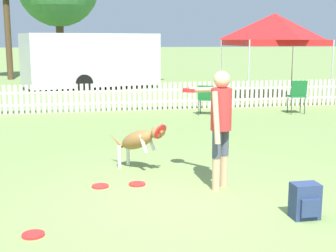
{
  "coord_description": "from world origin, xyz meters",
  "views": [
    {
      "loc": [
        -1.14,
        -5.41,
        2.03
      ],
      "look_at": [
        0.18,
        1.22,
        0.77
      ],
      "focal_mm": 50.0,
      "sensor_mm": 36.0,
      "label": 1
    }
  ],
  "objects_px": {
    "folding_chair_center": "(206,97)",
    "canopy_tent_main": "(274,29)",
    "frisbee_near_handler": "(100,186)",
    "frisbee_near_dog": "(137,184)",
    "equipment_trailer": "(91,60)",
    "handler_person": "(219,116)",
    "leaping_dog": "(139,140)",
    "folding_chair_blue_left": "(298,94)",
    "frisbee_midfield": "(33,235)",
    "backpack_on_grass": "(305,201)"
  },
  "relations": [
    {
      "from": "canopy_tent_main",
      "to": "folding_chair_center",
      "type": "bearing_deg",
      "value": -135.72
    },
    {
      "from": "frisbee_near_handler",
      "to": "backpack_on_grass",
      "type": "xyz_separation_m",
      "value": [
        2.24,
        -1.63,
        0.19
      ]
    },
    {
      "from": "canopy_tent_main",
      "to": "equipment_trailer",
      "type": "xyz_separation_m",
      "value": [
        -6.12,
        4.41,
        -1.16
      ]
    },
    {
      "from": "folding_chair_blue_left",
      "to": "backpack_on_grass",
      "type": "bearing_deg",
      "value": 73.28
    },
    {
      "from": "frisbee_near_handler",
      "to": "backpack_on_grass",
      "type": "height_order",
      "value": "backpack_on_grass"
    },
    {
      "from": "equipment_trailer",
      "to": "folding_chair_center",
      "type": "bearing_deg",
      "value": -86.55
    },
    {
      "from": "leaping_dog",
      "to": "backpack_on_grass",
      "type": "relative_size",
      "value": 2.33
    },
    {
      "from": "frisbee_midfield",
      "to": "equipment_trailer",
      "type": "bearing_deg",
      "value": 85.57
    },
    {
      "from": "leaping_dog",
      "to": "frisbee_midfield",
      "type": "bearing_deg",
      "value": 17.39
    },
    {
      "from": "handler_person",
      "to": "frisbee_near_handler",
      "type": "bearing_deg",
      "value": 127.1
    },
    {
      "from": "leaping_dog",
      "to": "frisbee_midfield",
      "type": "relative_size",
      "value": 4.05
    },
    {
      "from": "backpack_on_grass",
      "to": "folding_chair_center",
      "type": "relative_size",
      "value": 0.51
    },
    {
      "from": "folding_chair_blue_left",
      "to": "equipment_trailer",
      "type": "xyz_separation_m",
      "value": [
        -5.32,
        7.96,
        0.64
      ]
    },
    {
      "from": "folding_chair_blue_left",
      "to": "folding_chair_center",
      "type": "xyz_separation_m",
      "value": [
        -2.53,
        0.3,
        -0.07
      ]
    },
    {
      "from": "folding_chair_center",
      "to": "canopy_tent_main",
      "type": "relative_size",
      "value": 0.28
    },
    {
      "from": "folding_chair_blue_left",
      "to": "equipment_trailer",
      "type": "height_order",
      "value": "equipment_trailer"
    },
    {
      "from": "frisbee_near_dog",
      "to": "equipment_trailer",
      "type": "xyz_separation_m",
      "value": [
        -0.14,
        13.48,
        1.19
      ]
    },
    {
      "from": "leaping_dog",
      "to": "folding_chair_center",
      "type": "distance_m",
      "value": 5.66
    },
    {
      "from": "frisbee_near_handler",
      "to": "frisbee_near_dog",
      "type": "distance_m",
      "value": 0.52
    },
    {
      "from": "handler_person",
      "to": "equipment_trailer",
      "type": "height_order",
      "value": "equipment_trailer"
    },
    {
      "from": "frisbee_near_dog",
      "to": "canopy_tent_main",
      "type": "bearing_deg",
      "value": 56.58
    },
    {
      "from": "frisbee_near_dog",
      "to": "frisbee_midfield",
      "type": "xyz_separation_m",
      "value": [
        -1.3,
        -1.52,
        0.0
      ]
    },
    {
      "from": "folding_chair_center",
      "to": "canopy_tent_main",
      "type": "height_order",
      "value": "canopy_tent_main"
    },
    {
      "from": "folding_chair_blue_left",
      "to": "frisbee_midfield",
      "type": "bearing_deg",
      "value": 56.47
    },
    {
      "from": "frisbee_midfield",
      "to": "backpack_on_grass",
      "type": "bearing_deg",
      "value": -1.93
    },
    {
      "from": "backpack_on_grass",
      "to": "frisbee_midfield",
      "type": "bearing_deg",
      "value": 178.07
    },
    {
      "from": "backpack_on_grass",
      "to": "folding_chair_blue_left",
      "type": "height_order",
      "value": "folding_chair_blue_left"
    },
    {
      "from": "folding_chair_center",
      "to": "canopy_tent_main",
      "type": "xyz_separation_m",
      "value": [
        3.33,
        3.24,
        1.87
      ]
    },
    {
      "from": "leaping_dog",
      "to": "frisbee_near_handler",
      "type": "relative_size",
      "value": 4.05
    },
    {
      "from": "handler_person",
      "to": "frisbee_near_handler",
      "type": "height_order",
      "value": "handler_person"
    },
    {
      "from": "handler_person",
      "to": "leaping_dog",
      "type": "height_order",
      "value": "handler_person"
    },
    {
      "from": "frisbee_near_handler",
      "to": "canopy_tent_main",
      "type": "bearing_deg",
      "value": 54.34
    },
    {
      "from": "handler_person",
      "to": "folding_chair_blue_left",
      "type": "distance_m",
      "value": 7.17
    },
    {
      "from": "frisbee_near_dog",
      "to": "folding_chair_center",
      "type": "relative_size",
      "value": 0.29
    },
    {
      "from": "leaping_dog",
      "to": "folding_chair_blue_left",
      "type": "height_order",
      "value": "folding_chair_blue_left"
    },
    {
      "from": "frisbee_midfield",
      "to": "leaping_dog",
      "type": "bearing_deg",
      "value": 57.87
    },
    {
      "from": "frisbee_near_handler",
      "to": "folding_chair_center",
      "type": "xyz_separation_m",
      "value": [
        3.17,
        5.82,
        0.48
      ]
    },
    {
      "from": "folding_chair_blue_left",
      "to": "equipment_trailer",
      "type": "relative_size",
      "value": 0.15
    },
    {
      "from": "equipment_trailer",
      "to": "handler_person",
      "type": "bearing_deg",
      "value": -101.54
    },
    {
      "from": "leaping_dog",
      "to": "frisbee_near_dog",
      "type": "distance_m",
      "value": 0.9
    },
    {
      "from": "folding_chair_center",
      "to": "frisbee_midfield",
      "type": "bearing_deg",
      "value": 83.5
    },
    {
      "from": "frisbee_near_dog",
      "to": "folding_chair_blue_left",
      "type": "height_order",
      "value": "folding_chair_blue_left"
    },
    {
      "from": "folding_chair_blue_left",
      "to": "handler_person",
      "type": "bearing_deg",
      "value": 64.17
    },
    {
      "from": "backpack_on_grass",
      "to": "frisbee_near_dog",
      "type": "bearing_deg",
      "value": 136.8
    },
    {
      "from": "frisbee_near_dog",
      "to": "folding_chair_blue_left",
      "type": "xyz_separation_m",
      "value": [
        5.18,
        5.52,
        0.55
      ]
    },
    {
      "from": "frisbee_near_handler",
      "to": "backpack_on_grass",
      "type": "relative_size",
      "value": 0.58
    },
    {
      "from": "folding_chair_blue_left",
      "to": "folding_chair_center",
      "type": "distance_m",
      "value": 2.54
    },
    {
      "from": "handler_person",
      "to": "frisbee_near_handler",
      "type": "xyz_separation_m",
      "value": [
        -1.6,
        0.35,
        -1.0
      ]
    },
    {
      "from": "frisbee_near_handler",
      "to": "folding_chair_blue_left",
      "type": "distance_m",
      "value": 7.95
    },
    {
      "from": "leaping_dog",
      "to": "equipment_trailer",
      "type": "bearing_deg",
      "value": -129.28
    }
  ]
}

